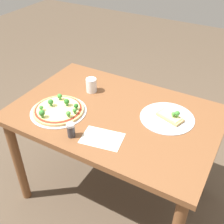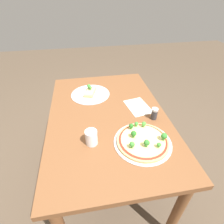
# 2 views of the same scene
# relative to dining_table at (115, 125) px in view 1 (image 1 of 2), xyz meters

# --- Properties ---
(ground_plane) EXTENTS (8.00, 8.00, 0.00)m
(ground_plane) POSITION_rel_dining_table_xyz_m (0.00, 0.00, -0.64)
(ground_plane) COLOR brown
(dining_table) EXTENTS (1.21, 0.81, 0.74)m
(dining_table) POSITION_rel_dining_table_xyz_m (0.00, 0.00, 0.00)
(dining_table) COLOR brown
(dining_table) RESTS_ON ground_plane
(pizza_tray_whole) EXTENTS (0.33, 0.33, 0.07)m
(pizza_tray_whole) POSITION_rel_dining_table_xyz_m (0.29, 0.16, 0.12)
(pizza_tray_whole) COLOR #B7B7BC
(pizza_tray_whole) RESTS_ON dining_table
(pizza_tray_slice) EXTENTS (0.31, 0.31, 0.06)m
(pizza_tray_slice) POSITION_rel_dining_table_xyz_m (-0.30, -0.10, 0.11)
(pizza_tray_slice) COLOR #B7B7BC
(pizza_tray_slice) RESTS_ON dining_table
(drinking_cup) EXTENTS (0.07, 0.07, 0.09)m
(drinking_cup) POSITION_rel_dining_table_xyz_m (0.25, -0.13, 0.15)
(drinking_cup) COLOR white
(drinking_cup) RESTS_ON dining_table
(condiment_shaker) EXTENTS (0.04, 0.04, 0.08)m
(condiment_shaker) POSITION_rel_dining_table_xyz_m (0.09, 0.30, 0.14)
(condiment_shaker) COLOR #333338
(condiment_shaker) RESTS_ON dining_table
(paper_menu) EXTENTS (0.24, 0.19, 0.00)m
(paper_menu) POSITION_rel_dining_table_xyz_m (-0.06, 0.24, 0.10)
(paper_menu) COLOR silver
(paper_menu) RESTS_ON dining_table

